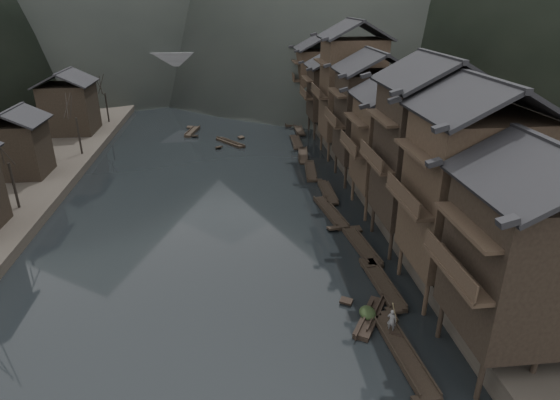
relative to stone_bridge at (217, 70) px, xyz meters
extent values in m
plane|color=black|center=(0.00, -72.00, -5.11)|extent=(300.00, 300.00, 0.00)
cube|color=#2D2823|center=(35.00, -32.00, -4.21)|extent=(40.00, 200.00, 1.80)
cylinder|color=black|center=(14.20, -82.40, -3.81)|extent=(0.30, 0.30, 2.90)
cylinder|color=black|center=(14.20, -77.60, -3.81)|extent=(0.30, 0.30, 2.90)
cylinder|color=black|center=(16.95, -82.40, -3.81)|extent=(0.30, 0.30, 2.90)
cylinder|color=black|center=(16.95, -77.60, -3.81)|extent=(0.30, 0.30, 2.90)
cube|color=black|center=(17.30, -80.00, 1.47)|extent=(7.00, 6.00, 7.95)
cube|color=#2E2219|center=(13.30, -80.00, 1.07)|extent=(1.20, 5.70, 0.25)
cylinder|color=#2E2219|center=(14.20, -75.40, -3.81)|extent=(0.30, 0.30, 2.90)
cylinder|color=#2E2219|center=(14.20, -70.60, -3.81)|extent=(0.30, 0.30, 2.90)
cylinder|color=#2E2219|center=(16.95, -75.40, -3.81)|extent=(0.30, 0.30, 2.90)
cylinder|color=#2E2219|center=(16.95, -70.60, -3.81)|extent=(0.30, 0.30, 2.90)
cube|color=#2E2219|center=(17.30, -73.00, 2.44)|extent=(7.00, 6.00, 9.90)
cube|color=#2E2219|center=(13.30, -73.00, 1.95)|extent=(1.20, 5.70, 0.25)
cylinder|color=black|center=(14.20, -68.40, -3.81)|extent=(0.30, 0.30, 2.90)
cylinder|color=black|center=(14.20, -63.60, -3.81)|extent=(0.30, 0.30, 2.90)
cylinder|color=black|center=(16.95, -68.40, -3.81)|extent=(0.30, 0.30, 2.90)
cylinder|color=black|center=(16.95, -63.60, -3.81)|extent=(0.30, 0.30, 2.90)
cube|color=black|center=(17.30, -66.00, 2.71)|extent=(7.00, 6.00, 10.44)
cube|color=#2E2219|center=(13.30, -66.00, 2.19)|extent=(1.20, 5.70, 0.25)
cylinder|color=#2E2219|center=(14.20, -61.40, -3.81)|extent=(0.30, 0.30, 2.90)
cylinder|color=#2E2219|center=(14.20, -56.60, -3.81)|extent=(0.30, 0.30, 2.90)
cylinder|color=#2E2219|center=(16.95, -61.40, -3.81)|extent=(0.30, 0.30, 2.90)
cylinder|color=#2E2219|center=(16.95, -56.60, -3.81)|extent=(0.30, 0.30, 2.90)
cube|color=#2E2219|center=(17.30, -59.00, 1.52)|extent=(7.00, 6.00, 8.06)
cube|color=#2E2219|center=(13.30, -59.00, 1.12)|extent=(1.20, 5.70, 0.25)
cylinder|color=black|center=(14.20, -53.40, -3.81)|extent=(0.30, 0.30, 2.90)
cylinder|color=black|center=(14.20, -48.60, -3.81)|extent=(0.30, 0.30, 2.90)
cylinder|color=black|center=(16.95, -53.40, -3.81)|extent=(0.30, 0.30, 2.90)
cylinder|color=black|center=(16.95, -48.60, -3.81)|extent=(0.30, 0.30, 2.90)
cube|color=black|center=(17.30, -51.00, 2.11)|extent=(7.00, 6.00, 9.24)
cube|color=#2E2219|center=(13.30, -51.00, 1.65)|extent=(1.20, 5.70, 0.25)
cylinder|color=#2E2219|center=(14.20, -44.40, -3.81)|extent=(0.30, 0.30, 2.90)
cylinder|color=#2E2219|center=(14.20, -39.60, -3.81)|extent=(0.30, 0.30, 2.90)
cylinder|color=#2E2219|center=(16.95, -44.40, -3.81)|extent=(0.30, 0.30, 2.90)
cylinder|color=#2E2219|center=(16.95, -39.60, -3.81)|extent=(0.30, 0.30, 2.90)
cube|color=#2E2219|center=(17.30, -42.00, 3.40)|extent=(7.00, 6.00, 11.83)
cube|color=#2E2219|center=(13.30, -42.00, 2.81)|extent=(1.20, 5.70, 0.25)
cylinder|color=black|center=(14.20, -34.40, -3.81)|extent=(0.30, 0.30, 2.90)
cylinder|color=black|center=(14.20, -29.60, -3.81)|extent=(0.30, 0.30, 2.90)
cylinder|color=black|center=(16.95, -34.40, -3.81)|extent=(0.30, 0.30, 2.90)
cylinder|color=black|center=(16.95, -29.60, -3.81)|extent=(0.30, 0.30, 2.90)
cube|color=black|center=(17.30, -32.00, 1.10)|extent=(7.00, 6.00, 7.22)
cube|color=#2E2219|center=(13.30, -32.00, 0.74)|extent=(1.20, 5.70, 0.25)
cylinder|color=#2E2219|center=(14.20, -22.40, -3.81)|extent=(0.30, 0.30, 2.90)
cylinder|color=#2E2219|center=(14.20, -17.60, -3.81)|extent=(0.30, 0.30, 2.90)
cylinder|color=#2E2219|center=(16.95, -22.40, -3.81)|extent=(0.30, 0.30, 2.90)
cylinder|color=#2E2219|center=(16.95, -17.60, -3.81)|extent=(0.30, 0.30, 2.90)
cube|color=#2E2219|center=(17.30, -20.00, 1.66)|extent=(7.00, 6.00, 8.35)
cube|color=#2E2219|center=(13.30, -20.00, 1.25)|extent=(1.20, 5.70, 0.25)
cube|color=black|center=(-20.50, -48.00, -1.01)|extent=(5.00, 5.00, 5.80)
cube|color=black|center=(-20.50, -30.00, -0.51)|extent=(6.50, 6.50, 6.80)
cylinder|color=black|center=(-17.00, -57.12, -1.73)|extent=(0.24, 0.24, 4.37)
cylinder|color=black|center=(-17.00, -40.84, -1.63)|extent=(0.24, 0.24, 4.55)
cylinder|color=black|center=(-17.00, -24.46, -1.70)|extent=(0.24, 0.24, 4.41)
cube|color=black|center=(11.53, -79.06, -4.96)|extent=(1.62, 7.18, 0.30)
cube|color=black|center=(11.53, -79.06, -4.78)|extent=(1.67, 7.04, 0.10)
cube|color=black|center=(11.79, -75.66, -4.82)|extent=(1.00, 0.94, 0.35)
cube|color=black|center=(11.28, -82.47, -4.82)|extent=(1.00, 0.94, 0.35)
cube|color=black|center=(12.47, -71.83, -4.96)|extent=(1.52, 6.80, 0.30)
cube|color=black|center=(12.47, -71.83, -4.78)|extent=(1.57, 6.67, 0.10)
cube|color=black|center=(12.68, -68.60, -4.82)|extent=(0.98, 0.89, 0.34)
cube|color=black|center=(12.27, -75.07, -4.82)|extent=(0.98, 0.89, 0.34)
cube|color=black|center=(12.47, -66.49, -4.96)|extent=(1.78, 6.50, 0.30)
cube|color=black|center=(12.47, -66.49, -4.78)|extent=(1.82, 6.38, 0.10)
cube|color=black|center=(12.80, -63.43, -4.82)|extent=(1.01, 0.89, 0.34)
cube|color=black|center=(12.14, -69.56, -4.82)|extent=(1.01, 0.89, 0.34)
cube|color=black|center=(11.31, -59.62, -4.96)|extent=(2.08, 7.26, 0.30)
cube|color=black|center=(11.31, -59.62, -4.78)|extent=(2.11, 7.13, 0.10)
cube|color=black|center=(11.78, -56.21, -4.82)|extent=(1.05, 1.00, 0.36)
cube|color=black|center=(10.83, -63.03, -4.82)|extent=(1.05, 1.00, 0.36)
cube|color=black|center=(12.01, -54.87, -4.96)|extent=(1.16, 5.87, 0.30)
cube|color=black|center=(12.01, -54.87, -4.78)|extent=(1.22, 5.76, 0.10)
cube|color=black|center=(11.98, -52.06, -4.82)|extent=(0.94, 0.74, 0.32)
cube|color=black|center=(12.04, -57.69, -4.82)|extent=(0.94, 0.74, 0.32)
cube|color=black|center=(11.32, -48.15, -4.96)|extent=(1.79, 6.51, 0.30)
cube|color=black|center=(11.32, -48.15, -4.78)|extent=(1.83, 6.39, 0.10)
cube|color=black|center=(10.99, -45.08, -4.82)|extent=(1.02, 0.89, 0.34)
cube|color=black|center=(11.66, -51.21, -4.82)|extent=(1.02, 0.89, 0.34)
cube|color=black|center=(11.40, -41.90, -4.96)|extent=(1.89, 6.01, 0.30)
cube|color=black|center=(11.40, -41.90, -4.78)|extent=(1.93, 5.90, 0.10)
cube|color=black|center=(11.01, -39.08, -4.82)|extent=(1.03, 0.85, 0.32)
cube|color=black|center=(11.78, -44.72, -4.82)|extent=(1.03, 0.85, 0.32)
cube|color=black|center=(11.32, -36.35, -4.96)|extent=(1.29, 6.12, 0.30)
cube|color=black|center=(11.32, -36.35, -4.78)|extent=(1.34, 6.00, 0.10)
cube|color=black|center=(11.23, -33.43, -4.82)|extent=(0.96, 0.78, 0.33)
cube|color=black|center=(11.41, -39.27, -4.82)|extent=(0.96, 0.78, 0.33)
cube|color=black|center=(12.64, -29.31, -4.96)|extent=(1.33, 6.76, 0.30)
cube|color=black|center=(12.64, -29.31, -4.78)|extent=(1.38, 6.63, 0.10)
cube|color=black|center=(12.53, -26.08, -4.82)|extent=(0.96, 0.86, 0.34)
cube|color=black|center=(12.75, -32.54, -4.82)|extent=(0.96, 0.86, 0.34)
cube|color=black|center=(11.70, -23.67, -4.96)|extent=(1.69, 7.32, 0.30)
cube|color=black|center=(11.70, -23.67, -4.78)|extent=(1.73, 7.18, 0.10)
cube|color=black|center=(11.42, -20.20, -4.82)|extent=(1.00, 0.96, 0.36)
cube|color=black|center=(11.99, -27.14, -4.82)|extent=(1.00, 0.96, 0.36)
cube|color=black|center=(11.43, -17.53, -4.96)|extent=(1.92, 6.99, 0.30)
cube|color=black|center=(11.43, -17.53, -4.78)|extent=(1.96, 6.86, 0.10)
cube|color=black|center=(11.03, -14.24, -4.82)|extent=(1.03, 0.95, 0.35)
cube|color=black|center=(11.82, -20.82, -4.82)|extent=(1.03, 0.95, 0.35)
cube|color=black|center=(2.07, -35.28, -4.96)|extent=(4.12, 5.23, 0.30)
cube|color=black|center=(2.07, -35.28, -4.78)|extent=(4.10, 5.16, 0.10)
cube|color=black|center=(3.66, -33.05, -4.82)|extent=(1.10, 1.07, 0.32)
cube|color=black|center=(0.48, -37.51, -4.82)|extent=(1.10, 1.07, 0.32)
cube|color=black|center=(-3.61, -28.92, -4.96)|extent=(2.13, 5.53, 0.30)
cube|color=black|center=(-3.61, -28.92, -4.78)|extent=(2.15, 5.44, 0.10)
cube|color=black|center=(-4.16, -26.37, -4.82)|extent=(0.97, 0.84, 0.31)
cube|color=black|center=(-3.06, -31.47, -4.82)|extent=(0.97, 0.84, 0.31)
cube|color=black|center=(-6.72, -8.40, -4.96)|extent=(2.08, 4.62, 0.30)
cube|color=black|center=(-6.72, -8.40, -4.78)|extent=(2.11, 4.55, 0.10)
cube|color=black|center=(-6.19, -6.30, -4.82)|extent=(0.96, 0.76, 0.29)
cube|color=black|center=(-7.26, -10.50, -4.82)|extent=(0.96, 0.76, 0.29)
cube|color=#4C4C4F|center=(0.00, 0.00, 2.09)|extent=(40.00, 6.00, 1.60)
cube|color=#4C4C4F|center=(0.00, -2.70, 3.39)|extent=(40.00, 0.50, 1.00)
cube|color=#4C4C4F|center=(0.00, 2.70, 3.39)|extent=(40.00, 0.50, 1.00)
cube|color=#4C4C4F|center=(-14.00, 0.00, -1.91)|extent=(3.20, 6.00, 6.40)
cube|color=#4C4C4F|center=(-4.50, 0.00, -1.91)|extent=(3.20, 6.00, 6.40)
cube|color=#4C4C4F|center=(4.50, 0.00, -1.91)|extent=(3.20, 6.00, 6.40)
cube|color=#4C4C4F|center=(14.00, 0.00, -1.91)|extent=(3.20, 6.00, 6.40)
cube|color=black|center=(10.56, -75.56, -4.96)|extent=(3.13, 4.30, 0.30)
cube|color=black|center=(10.56, -75.56, -4.78)|extent=(3.12, 4.25, 0.10)
cube|color=black|center=(9.45, -73.73, -4.82)|extent=(0.99, 0.90, 0.29)
cube|color=black|center=(11.66, -77.38, -4.82)|extent=(0.99, 0.90, 0.29)
ellipsoid|color=black|center=(10.44, -75.37, -4.36)|extent=(1.06, 1.39, 0.64)
imported|color=#59595B|center=(11.43, -77.00, -3.90)|extent=(0.68, 0.63, 1.55)
cylinder|color=#8C7A51|center=(11.63, -77.00, -1.33)|extent=(1.51, 2.27, 3.59)
camera|label=1|loc=(2.22, -99.18, 13.88)|focal=30.00mm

